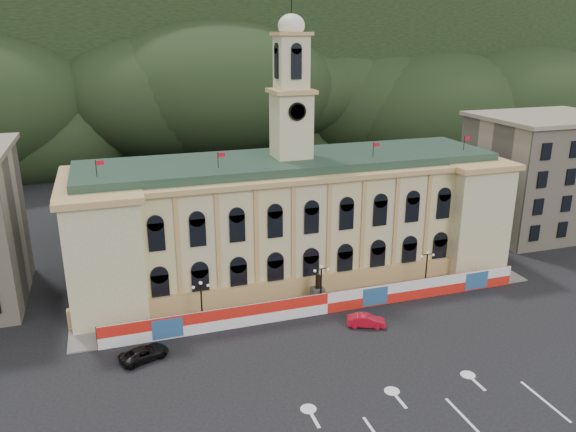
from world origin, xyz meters
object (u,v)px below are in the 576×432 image
object	(u,v)px
lamp_center	(321,282)
black_suv	(144,353)
red_sedan	(366,321)
statue	(318,293)

from	to	relation	value
lamp_center	black_suv	xyz separation A→B (m)	(-20.67, -5.26, -2.40)
red_sedan	black_suv	world-z (taller)	red_sedan
lamp_center	red_sedan	bearing A→B (deg)	-64.64
lamp_center	black_suv	size ratio (longest dim) A/B	0.97
black_suv	statue	bearing A→B (deg)	-92.63
statue	lamp_center	bearing A→B (deg)	-90.00
red_sedan	black_suv	xyz separation A→B (m)	(-23.59, 0.90, -0.01)
statue	lamp_center	distance (m)	2.14
lamp_center	black_suv	distance (m)	21.47
statue	black_suv	world-z (taller)	statue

